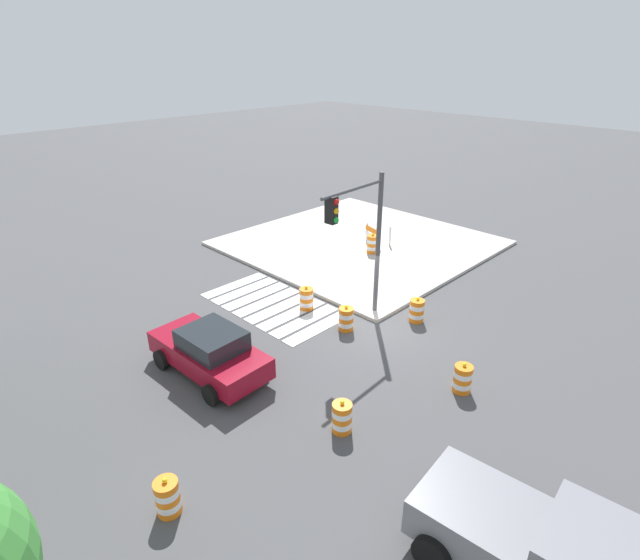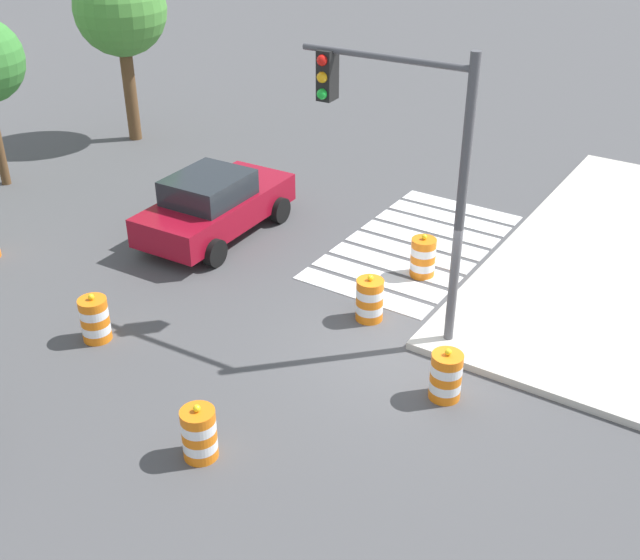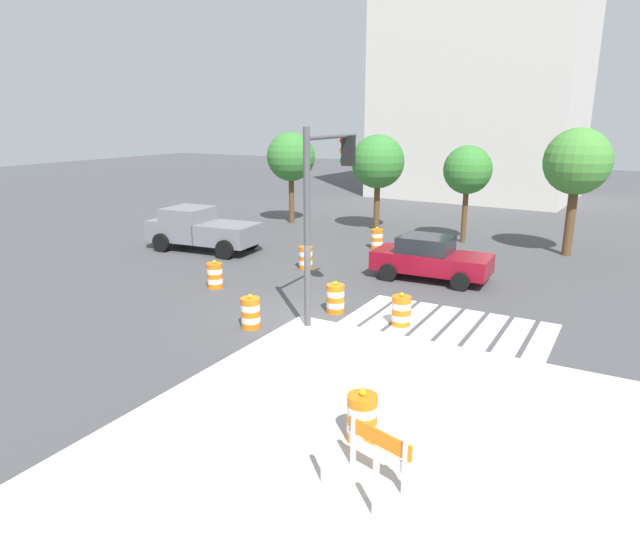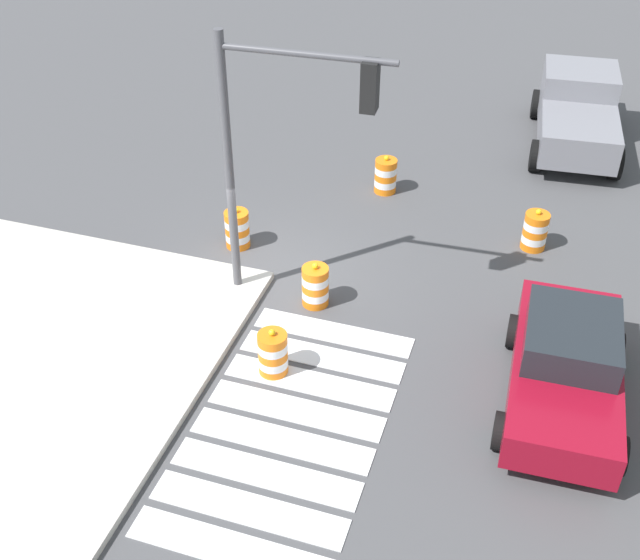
{
  "view_description": "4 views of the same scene",
  "coord_description": "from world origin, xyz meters",
  "px_view_note": "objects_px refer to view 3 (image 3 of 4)",
  "views": [
    {
      "loc": [
        -10.06,
        13.31,
        9.65
      ],
      "look_at": [
        2.39,
        0.69,
        1.3
      ],
      "focal_mm": 27.94,
      "sensor_mm": 36.0,
      "label": 1
    },
    {
      "loc": [
        -11.3,
        -5.34,
        8.67
      ],
      "look_at": [
        0.18,
        2.09,
        0.8
      ],
      "focal_mm": 43.8,
      "sensor_mm": 36.0,
      "label": 2
    },
    {
      "loc": [
        8.43,
        -13.71,
        5.91
      ],
      "look_at": [
        0.19,
        0.85,
        1.07
      ],
      "focal_mm": 31.87,
      "sensor_mm": 36.0,
      "label": 3
    },
    {
      "loc": [
        12.95,
        5.28,
        10.29
      ],
      "look_at": [
        0.74,
        1.3,
        0.76
      ],
      "focal_mm": 44.33,
      "sensor_mm": 36.0,
      "label": 4
    }
  ],
  "objects_px": {
    "traffic_barrel_far_curb": "(335,298)",
    "street_tree_streetside_near": "(468,170)",
    "traffic_barrel_near_corner": "(401,311)",
    "street_tree_streetside_far": "(291,157)",
    "traffic_barrel_median_near": "(251,313)",
    "traffic_barrel_lane_center": "(377,239)",
    "pickup_truck": "(199,229)",
    "traffic_light_pole": "(325,189)",
    "construction_barricade": "(372,452)",
    "street_tree_streetside_mid": "(378,162)",
    "traffic_barrel_on_sidewalk": "(362,418)",
    "traffic_barrel_median_far": "(215,275)",
    "sports_car": "(430,258)",
    "traffic_barrel_crosswalk_end": "(306,258)",
    "street_tree_corner_lot": "(577,163)"
  },
  "relations": [
    {
      "from": "traffic_light_pole",
      "to": "traffic_barrel_near_corner",
      "type": "bearing_deg",
      "value": 12.81
    },
    {
      "from": "traffic_barrel_far_curb",
      "to": "traffic_light_pole",
      "type": "distance_m",
      "value": 3.51
    },
    {
      "from": "construction_barricade",
      "to": "street_tree_streetside_mid",
      "type": "xyz_separation_m",
      "value": [
        -9.02,
        20.38,
        2.89
      ]
    },
    {
      "from": "traffic_light_pole",
      "to": "sports_car",
      "type": "bearing_deg",
      "value": 76.78
    },
    {
      "from": "construction_barricade",
      "to": "street_tree_streetside_mid",
      "type": "distance_m",
      "value": 22.47
    },
    {
      "from": "street_tree_streetside_mid",
      "to": "sports_car",
      "type": "bearing_deg",
      "value": -54.01
    },
    {
      "from": "traffic_barrel_near_corner",
      "to": "traffic_barrel_crosswalk_end",
      "type": "relative_size",
      "value": 1.0
    },
    {
      "from": "pickup_truck",
      "to": "street_tree_corner_lot",
      "type": "relative_size",
      "value": 0.97
    },
    {
      "from": "traffic_barrel_crosswalk_end",
      "to": "construction_barricade",
      "type": "bearing_deg",
      "value": -54.77
    },
    {
      "from": "traffic_light_pole",
      "to": "traffic_barrel_far_curb",
      "type": "bearing_deg",
      "value": 86.14
    },
    {
      "from": "sports_car",
      "to": "street_tree_streetside_near",
      "type": "relative_size",
      "value": 0.94
    },
    {
      "from": "pickup_truck",
      "to": "construction_barricade",
      "type": "height_order",
      "value": "pickup_truck"
    },
    {
      "from": "construction_barricade",
      "to": "traffic_barrel_crosswalk_end",
      "type": "bearing_deg",
      "value": 125.23
    },
    {
      "from": "traffic_barrel_on_sidewalk",
      "to": "traffic_barrel_median_far",
      "type": "bearing_deg",
      "value": 143.42
    },
    {
      "from": "traffic_barrel_far_curb",
      "to": "street_tree_streetside_near",
      "type": "distance_m",
      "value": 12.55
    },
    {
      "from": "pickup_truck",
      "to": "street_tree_streetside_far",
      "type": "relative_size",
      "value": 1.04
    },
    {
      "from": "traffic_barrel_far_curb",
      "to": "traffic_barrel_lane_center",
      "type": "height_order",
      "value": "same"
    },
    {
      "from": "sports_car",
      "to": "street_tree_streetside_mid",
      "type": "height_order",
      "value": "street_tree_streetside_mid"
    },
    {
      "from": "street_tree_streetside_mid",
      "to": "traffic_barrel_lane_center",
      "type": "bearing_deg",
      "value": -65.6
    },
    {
      "from": "street_tree_streetside_mid",
      "to": "traffic_barrel_on_sidewalk",
      "type": "bearing_deg",
      "value": -66.66
    },
    {
      "from": "traffic_light_pole",
      "to": "street_tree_streetside_mid",
      "type": "distance_m",
      "value": 14.18
    },
    {
      "from": "pickup_truck",
      "to": "traffic_barrel_near_corner",
      "type": "bearing_deg",
      "value": -21.89
    },
    {
      "from": "traffic_barrel_median_far",
      "to": "street_tree_streetside_far",
      "type": "bearing_deg",
      "value": 110.16
    },
    {
      "from": "traffic_barrel_far_curb",
      "to": "street_tree_corner_lot",
      "type": "height_order",
      "value": "street_tree_corner_lot"
    },
    {
      "from": "traffic_barrel_lane_center",
      "to": "traffic_light_pole",
      "type": "bearing_deg",
      "value": -75.24
    },
    {
      "from": "pickup_truck",
      "to": "traffic_barrel_lane_center",
      "type": "distance_m",
      "value": 8.15
    },
    {
      "from": "sports_car",
      "to": "pickup_truck",
      "type": "xyz_separation_m",
      "value": [
        -10.78,
        -0.48,
        0.16
      ]
    },
    {
      "from": "traffic_barrel_far_curb",
      "to": "construction_barricade",
      "type": "xyz_separation_m",
      "value": [
        4.65,
        -7.49,
        0.27
      ]
    },
    {
      "from": "traffic_barrel_on_sidewalk",
      "to": "construction_barricade",
      "type": "bearing_deg",
      "value": -57.24
    },
    {
      "from": "pickup_truck",
      "to": "construction_barricade",
      "type": "bearing_deg",
      "value": -40.56
    },
    {
      "from": "traffic_light_pole",
      "to": "traffic_barrel_median_near",
      "type": "bearing_deg",
      "value": -129.48
    },
    {
      "from": "traffic_barrel_median_far",
      "to": "traffic_light_pole",
      "type": "height_order",
      "value": "traffic_light_pole"
    },
    {
      "from": "street_tree_corner_lot",
      "to": "traffic_barrel_median_near",
      "type": "bearing_deg",
      "value": -115.65
    },
    {
      "from": "construction_barricade",
      "to": "street_tree_streetside_near",
      "type": "bearing_deg",
      "value": 101.76
    },
    {
      "from": "pickup_truck",
      "to": "traffic_barrel_far_curb",
      "type": "relative_size",
      "value": 5.2
    },
    {
      "from": "construction_barricade",
      "to": "street_tree_streetside_near",
      "type": "xyz_separation_m",
      "value": [
        -4.09,
        19.67,
        2.74
      ]
    },
    {
      "from": "traffic_barrel_lane_center",
      "to": "street_tree_streetside_near",
      "type": "height_order",
      "value": "street_tree_streetside_near"
    },
    {
      "from": "traffic_barrel_far_curb",
      "to": "street_tree_streetside_mid",
      "type": "bearing_deg",
      "value": 108.71
    },
    {
      "from": "traffic_barrel_on_sidewalk",
      "to": "construction_barricade",
      "type": "relative_size",
      "value": 0.73
    },
    {
      "from": "traffic_barrel_on_sidewalk",
      "to": "street_tree_streetside_near",
      "type": "height_order",
      "value": "street_tree_streetside_near"
    },
    {
      "from": "sports_car",
      "to": "traffic_barrel_lane_center",
      "type": "bearing_deg",
      "value": 135.56
    },
    {
      "from": "traffic_barrel_median_near",
      "to": "traffic_barrel_lane_center",
      "type": "distance_m",
      "value": 11.28
    },
    {
      "from": "traffic_barrel_lane_center",
      "to": "traffic_barrel_near_corner",
      "type": "bearing_deg",
      "value": -61.99
    },
    {
      "from": "traffic_barrel_near_corner",
      "to": "street_tree_streetside_far",
      "type": "xyz_separation_m",
      "value": [
        -11.72,
        12.61,
        3.26
      ]
    },
    {
      "from": "pickup_truck",
      "to": "traffic_light_pole",
      "type": "distance_m",
      "value": 11.18
    },
    {
      "from": "traffic_barrel_median_far",
      "to": "street_tree_streetside_far",
      "type": "height_order",
      "value": "street_tree_streetside_far"
    },
    {
      "from": "sports_car",
      "to": "street_tree_streetside_mid",
      "type": "distance_m",
      "value": 10.04
    },
    {
      "from": "sports_car",
      "to": "street_tree_streetside_far",
      "type": "distance_m",
      "value": 13.42
    },
    {
      "from": "traffic_barrel_on_sidewalk",
      "to": "street_tree_streetside_mid",
      "type": "relative_size",
      "value": 0.2
    },
    {
      "from": "traffic_barrel_median_near",
      "to": "street_tree_streetside_far",
      "type": "bearing_deg",
      "value": 118.22
    }
  ]
}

